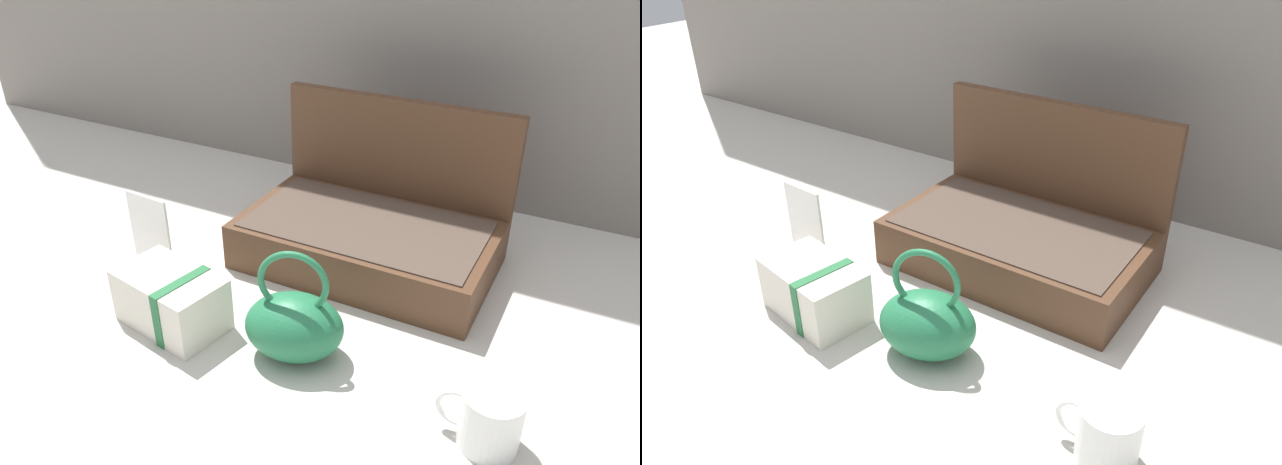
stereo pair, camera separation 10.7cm
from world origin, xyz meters
TOP-DOWN VIEW (x-y plane):
  - ground_plane at (0.00, 0.00)m, footprint 6.00×6.00m
  - open_suitcase at (0.03, 0.19)m, footprint 0.51×0.31m
  - teal_pouch_handbag at (0.04, -0.16)m, footprint 0.19×0.16m
  - cream_toiletry_bag at (-0.20, -0.19)m, footprint 0.21×0.15m
  - coffee_mug at (0.37, -0.19)m, footprint 0.12×0.09m
  - info_card_left at (-0.35, -0.06)m, footprint 0.10×0.01m

SIDE VIEW (x-z plane):
  - ground_plane at x=0.00m, z-range 0.00..0.00m
  - coffee_mug at x=0.37m, z-range 0.00..0.09m
  - cream_toiletry_bag at x=-0.20m, z-range 0.00..0.11m
  - teal_pouch_handbag at x=0.04m, z-range -0.04..0.17m
  - open_suitcase at x=0.03m, z-range -0.09..0.23m
  - info_card_left at x=-0.35m, z-range 0.00..0.17m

